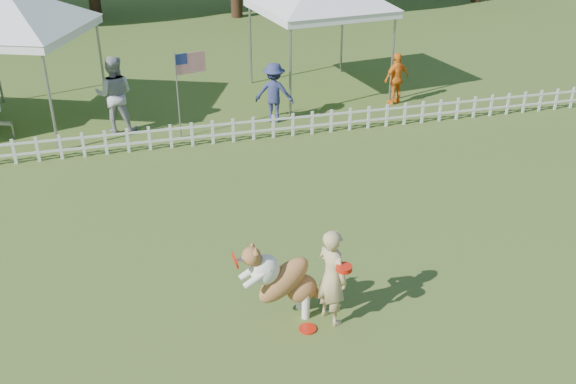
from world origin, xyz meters
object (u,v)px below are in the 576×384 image
at_px(dog, 285,280).
at_px(spectator_c, 396,78).
at_px(frisbee_on_turf, 308,329).
at_px(canopy_tent_right, 319,33).
at_px(flag_pole, 178,96).
at_px(spectator_b, 274,93).
at_px(canopy_tent_left, 16,59).
at_px(handler, 332,276).
at_px(spectator_a, 115,95).

distance_m(dog, spectator_c, 10.08).
distance_m(frisbee_on_turf, canopy_tent_right, 11.11).
height_order(dog, flag_pole, flag_pole).
bearing_deg(spectator_b, spectator_c, -149.72).
height_order(canopy_tent_right, spectator_c, canopy_tent_right).
xyz_separation_m(canopy_tent_left, canopy_tent_right, (8.09, 0.67, 0.01)).
bearing_deg(flag_pole, frisbee_on_turf, -99.03).
distance_m(frisbee_on_turf, spectator_b, 8.57).
distance_m(handler, spectator_c, 9.94).
bearing_deg(flag_pole, canopy_tent_left, 137.00).
bearing_deg(spectator_a, spectator_b, -173.83).
height_order(canopy_tent_right, spectator_b, canopy_tent_right).
relative_size(frisbee_on_turf, canopy_tent_right, 0.07).
height_order(dog, canopy_tent_right, canopy_tent_right).
relative_size(dog, spectator_b, 0.87).
bearing_deg(dog, canopy_tent_left, 109.95).
height_order(flag_pole, spectator_a, flag_pole).
bearing_deg(canopy_tent_right, dog, -117.76).
distance_m(dog, spectator_b, 8.22).
relative_size(spectator_a, spectator_c, 1.33).
xyz_separation_m(canopy_tent_left, flag_pole, (3.74, -1.91, -0.66)).
relative_size(dog, flag_pole, 0.63).
relative_size(handler, dog, 1.14).
xyz_separation_m(handler, dog, (-0.64, 0.22, -0.09)).
xyz_separation_m(handler, spectator_c, (4.78, 8.72, -0.04)).
bearing_deg(flag_pole, canopy_tent_right, 14.67).
bearing_deg(canopy_tent_left, spectator_b, 9.45).
bearing_deg(canopy_tent_right, spectator_a, -171.42).
xyz_separation_m(dog, spectator_a, (-2.19, 8.35, 0.29)).
relative_size(canopy_tent_left, spectator_c, 2.38).
bearing_deg(flag_pole, dog, -100.53).
height_order(canopy_tent_left, flag_pole, canopy_tent_left).
bearing_deg(canopy_tent_right, frisbee_on_turf, -115.91).
distance_m(handler, spectator_b, 8.32).
bearing_deg(flag_pole, spectator_c, -6.72).
relative_size(canopy_tent_right, flag_pole, 1.63).
relative_size(handler, canopy_tent_left, 0.44).
relative_size(spectator_b, spectator_c, 1.07).
height_order(dog, canopy_tent_left, canopy_tent_left).
distance_m(canopy_tent_right, spectator_a, 6.12).
bearing_deg(dog, flag_pole, 90.04).
bearing_deg(dog, spectator_b, 71.96).
bearing_deg(spectator_b, spectator_a, 18.03).
bearing_deg(dog, spectator_c, 52.05).
bearing_deg(spectator_b, frisbee_on_turf, 102.26).
bearing_deg(frisbee_on_turf, spectator_b, 79.52).
bearing_deg(handler, frisbee_on_turf, 88.86).
relative_size(spectator_a, spectator_b, 1.24).
distance_m(flag_pole, spectator_a, 1.70).
bearing_deg(canopy_tent_left, flag_pole, -5.08).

